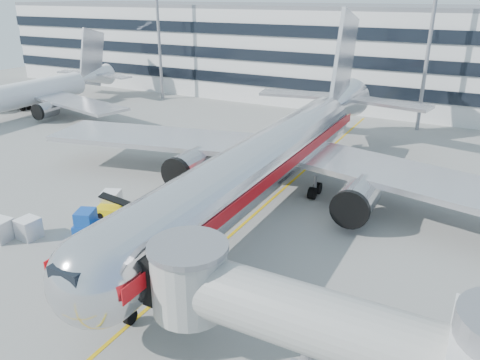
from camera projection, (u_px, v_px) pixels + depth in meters
The scene contains 14 objects.
ground at pixel (205, 258), 33.20m from camera, with size 180.00×180.00×0.00m, color gray.
lead_in_line at pixel (265, 205), 41.39m from camera, with size 0.25×70.00×0.01m, color #DBAA0B.
main_jet at pixel (274, 154), 41.22m from camera, with size 50.95×48.70×16.06m.
jet_bridge at pixel (346, 337), 19.90m from camera, with size 17.80×4.50×7.00m.
terminal at pixel (388, 55), 77.77m from camera, with size 150.00×24.25×15.60m.
light_mast_west at pixel (157, 10), 77.29m from camera, with size 2.40×1.20×25.45m.
light_mast_centre at pixel (433, 15), 58.59m from camera, with size 2.40×1.20×25.45m.
second_jet at pixel (24, 94), 70.93m from camera, with size 38.21×36.52×12.04m.
belt_loader at pixel (119, 210), 39.13m from camera, with size 4.18×2.57×1.96m.
baggage_tug at pixel (92, 226), 35.63m from camera, with size 3.40×2.79×2.23m.
cargo_container_left at pixel (29, 228), 35.67m from camera, with size 1.57×1.57×1.59m.
cargo_container_right at pixel (111, 200), 40.49m from camera, with size 1.96×1.96×1.61m.
cargo_container_front at pixel (0, 230), 35.34m from camera, with size 1.66×1.66×1.66m.
ramp_worker at pixel (152, 222), 36.16m from camera, with size 0.75×0.49×2.04m, color #A3D816.
Camera 1 is at (15.67, -24.22, 17.53)m, focal length 35.00 mm.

